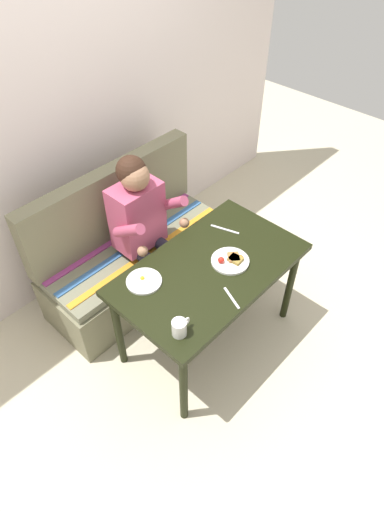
# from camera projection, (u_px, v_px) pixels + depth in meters

# --- Properties ---
(ground_plane) EXTENTS (8.00, 8.00, 0.00)m
(ground_plane) POSITION_uv_depth(u_px,v_px,m) (207.00, 336.00, 3.13)
(ground_plane) COLOR beige
(back_wall) EXTENTS (4.40, 0.10, 2.60)m
(back_wall) POSITION_uv_depth(u_px,v_px,m) (68.00, 112.00, 2.84)
(back_wall) COLOR silver
(back_wall) RESTS_ON ground
(table) EXTENTS (1.20, 0.70, 0.73)m
(table) POSITION_uv_depth(u_px,v_px,m) (210.00, 276.00, 2.67)
(table) COLOR black
(table) RESTS_ON ground
(couch) EXTENTS (1.44, 0.56, 1.00)m
(couch) POSITION_uv_depth(u_px,v_px,m) (133.00, 254.00, 3.27)
(couch) COLOR #716E52
(couch) RESTS_ON ground
(person) EXTENTS (0.45, 0.61, 1.21)m
(person) POSITION_uv_depth(u_px,v_px,m) (145.00, 222.00, 2.90)
(person) COLOR #AF4665
(person) RESTS_ON ground
(plate_breakfast) EXTENTS (0.24, 0.24, 0.05)m
(plate_breakfast) POSITION_uv_depth(u_px,v_px,m) (231.00, 260.00, 2.64)
(plate_breakfast) COLOR white
(plate_breakfast) RESTS_ON table
(plate_eggs) EXTENTS (0.21, 0.21, 0.04)m
(plate_eggs) POSITION_uv_depth(u_px,v_px,m) (144.00, 281.00, 2.52)
(plate_eggs) COLOR white
(plate_eggs) RESTS_ON table
(coffee_mug) EXTENTS (0.12, 0.08, 0.10)m
(coffee_mug) POSITION_uv_depth(u_px,v_px,m) (180.00, 327.00, 2.23)
(coffee_mug) COLOR white
(coffee_mug) RESTS_ON table
(fork) EXTENTS (0.08, 0.16, 0.00)m
(fork) POSITION_uv_depth(u_px,v_px,m) (232.00, 298.00, 2.44)
(fork) COLOR silver
(fork) RESTS_ON table
(knife) EXTENTS (0.08, 0.19, 0.00)m
(knife) POSITION_uv_depth(u_px,v_px,m) (225.00, 229.00, 2.86)
(knife) COLOR silver
(knife) RESTS_ON table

